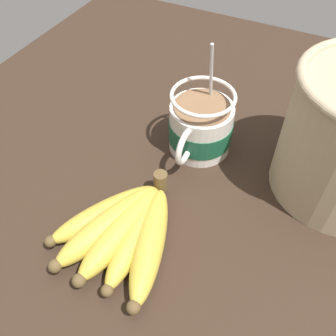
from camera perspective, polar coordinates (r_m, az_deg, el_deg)
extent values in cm
cube|color=#332319|center=(60.86, 5.14, -0.08)|extent=(97.67, 97.67, 3.12)
cylinder|color=white|center=(59.47, 4.99, 6.14)|extent=(9.87, 9.87, 8.07)
cylinder|color=#195638|center=(59.78, 4.96, 5.81)|extent=(10.07, 10.07, 3.57)
torus|color=white|center=(54.71, 2.65, 3.29)|extent=(5.79, 0.90, 5.79)
cylinder|color=#846042|center=(56.81, 5.26, 9.25)|extent=(8.67, 8.67, 0.40)
torus|color=white|center=(55.58, 5.40, 10.88)|extent=(9.87, 9.87, 0.60)
cylinder|color=silver|center=(58.29, 6.53, 11.96)|extent=(3.14, 0.50, 16.16)
ellipsoid|color=silver|center=(62.37, 5.45, 5.35)|extent=(3.00, 2.00, 0.80)
cylinder|color=brown|center=(53.33, -1.13, -2.00)|extent=(2.00, 2.00, 3.00)
ellipsoid|color=gold|center=(51.75, -9.48, -6.81)|extent=(15.40, 10.96, 3.49)
sphere|color=brown|center=(50.94, -17.49, -10.60)|extent=(1.57, 1.57, 1.57)
ellipsoid|color=gold|center=(50.45, -8.90, -8.41)|extent=(17.35, 9.03, 3.88)
sphere|color=brown|center=(48.73, -16.83, -14.10)|extent=(1.75, 1.75, 1.75)
ellipsoid|color=gold|center=(49.69, -7.08, -9.42)|extent=(16.78, 5.68, 3.85)
sphere|color=brown|center=(47.14, -13.41, -16.34)|extent=(1.73, 1.73, 1.73)
ellipsoid|color=gold|center=(49.36, -5.02, -10.19)|extent=(16.18, 4.90, 3.42)
sphere|color=brown|center=(46.23, -9.27, -17.96)|extent=(1.54, 1.54, 1.54)
ellipsoid|color=gold|center=(48.54, -3.06, -11.14)|extent=(17.42, 8.68, 3.79)
sphere|color=brown|center=(44.89, -5.29, -20.37)|extent=(1.70, 1.70, 1.70)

